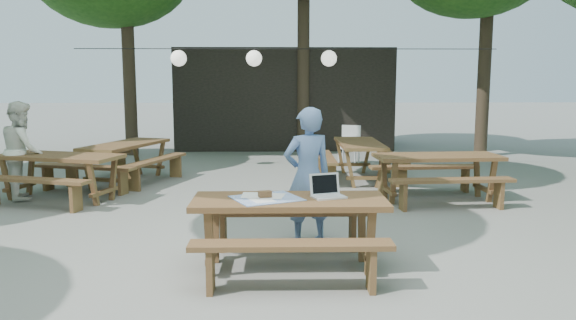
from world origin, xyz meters
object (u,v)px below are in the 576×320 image
at_px(woman, 308,176).
at_px(plastic_chair, 349,154).
at_px(main_picnic_table, 289,233).
at_px(second_person, 23,150).
at_px(picnic_table_nw, 60,177).

bearing_deg(woman, plastic_chair, -119.87).
xyz_separation_m(main_picnic_table, plastic_chair, (1.55, 7.13, -0.13)).
bearing_deg(second_person, plastic_chair, -83.38).
bearing_deg(main_picnic_table, second_person, 140.29).
distance_m(main_picnic_table, second_person, 5.63).
xyz_separation_m(main_picnic_table, woman, (0.24, 0.94, 0.44)).
distance_m(main_picnic_table, woman, 1.06).
distance_m(woman, plastic_chair, 6.35).
height_order(main_picnic_table, plastic_chair, plastic_chair).
distance_m(picnic_table_nw, second_person, 0.79).
bearing_deg(picnic_table_nw, second_person, -177.34).
bearing_deg(main_picnic_table, plastic_chair, 77.73).
xyz_separation_m(picnic_table_nw, plastic_chair, (5.22, 3.70, -0.13)).
relative_size(picnic_table_nw, second_person, 1.41).
distance_m(picnic_table_nw, woman, 4.65).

